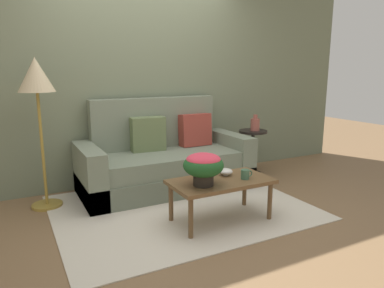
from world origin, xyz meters
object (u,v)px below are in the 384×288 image
at_px(coffee_table, 221,185).
at_px(table_vase, 255,124).
at_px(side_table, 253,144).
at_px(floor_lamp, 37,85).
at_px(snack_bowl, 226,172).
at_px(coffee_mug, 245,174).
at_px(potted_plant, 203,165).
at_px(couch, 165,162).

height_order(coffee_table, table_vase, table_vase).
distance_m(side_table, floor_lamp, 2.74).
height_order(side_table, snack_bowl, side_table).
height_order(coffee_table, coffee_mug, coffee_mug).
xyz_separation_m(side_table, coffee_mug, (-0.98, -1.18, 0.03)).
bearing_deg(potted_plant, snack_bowl, 25.43).
bearing_deg(table_vase, coffee_mug, -130.52).
bearing_deg(couch, snack_bowl, -79.11).
bearing_deg(side_table, snack_bowl, -137.14).
bearing_deg(floor_lamp, coffee_table, -38.78).
bearing_deg(snack_bowl, floor_lamp, 145.90).
bearing_deg(snack_bowl, potted_plant, -154.57).
height_order(floor_lamp, potted_plant, floor_lamp).
height_order(coffee_mug, table_vase, table_vase).
bearing_deg(coffee_table, floor_lamp, 141.22).
height_order(couch, side_table, couch).
relative_size(coffee_table, side_table, 1.56).
distance_m(coffee_table, side_table, 1.63).
relative_size(side_table, table_vase, 2.83).
distance_m(coffee_table, potted_plant, 0.33).
bearing_deg(snack_bowl, couch, 100.89).
relative_size(potted_plant, snack_bowl, 2.66).
bearing_deg(couch, table_vase, -1.89).
bearing_deg(floor_lamp, coffee_mug, -36.77).
height_order(potted_plant, snack_bowl, potted_plant).
relative_size(floor_lamp, table_vase, 7.12).
height_order(couch, floor_lamp, floor_lamp).
distance_m(potted_plant, table_vase, 1.84).
bearing_deg(snack_bowl, table_vase, 41.93).
xyz_separation_m(potted_plant, snack_bowl, (0.34, 0.16, -0.15)).
bearing_deg(table_vase, coffee_table, -138.19).
distance_m(couch, table_vase, 1.34).
height_order(couch, table_vase, couch).
relative_size(side_table, floor_lamp, 0.40).
bearing_deg(floor_lamp, side_table, -0.77).
relative_size(coffee_mug, snack_bowl, 0.91).
bearing_deg(potted_plant, table_vase, 38.60).
bearing_deg(potted_plant, side_table, 39.34).
bearing_deg(coffee_mug, snack_bowl, 118.60).
bearing_deg(side_table, table_vase, -49.93).
xyz_separation_m(side_table, potted_plant, (-1.42, -1.16, 0.17)).
bearing_deg(potted_plant, coffee_mug, -2.64).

